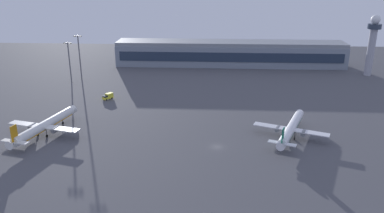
% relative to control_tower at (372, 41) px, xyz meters
% --- Properties ---
extents(ground_plane, '(416.00, 416.00, 0.00)m').
position_rel_control_tower_xyz_m(ground_plane, '(-94.75, -109.99, -21.57)').
color(ground_plane, '#4C4C51').
extents(terminal_building, '(155.21, 22.40, 16.40)m').
position_rel_control_tower_xyz_m(terminal_building, '(-85.68, 23.33, -13.48)').
color(terminal_building, gray).
rests_on(terminal_building, ground).
extents(control_tower, '(8.00, 8.00, 37.29)m').
position_rel_control_tower_xyz_m(control_tower, '(0.00, 0.00, 0.00)').
color(control_tower, '#A8A8B2').
rests_on(control_tower, ground).
extents(airplane_near_gate, '(28.81, 36.54, 9.78)m').
position_rel_control_tower_xyz_m(airplane_near_gate, '(-65.68, -99.54, -17.88)').
color(airplane_near_gate, white).
rests_on(airplane_near_gate, ground).
extents(airplane_terminal_side, '(31.39, 40.02, 10.39)m').
position_rel_control_tower_xyz_m(airplane_terminal_side, '(-163.88, -102.65, -17.64)').
color(airplane_terminal_side, silver).
rests_on(airplane_terminal_side, ground).
extents(catering_truck, '(5.21, 5.96, 3.05)m').
position_rel_control_tower_xyz_m(catering_truck, '(-150.42, -56.41, -19.99)').
color(catering_truck, yellow).
rests_on(catering_truck, ground).
extents(apron_light_central, '(4.80, 0.90, 23.84)m').
position_rel_control_tower_xyz_m(apron_light_central, '(-180.06, -26.77, -7.84)').
color(apron_light_central, slate).
rests_on(apron_light_central, ground).
extents(apron_light_west, '(4.80, 0.90, 26.77)m').
position_rel_control_tower_xyz_m(apron_light_west, '(-176.08, -20.33, -6.33)').
color(apron_light_west, slate).
rests_on(apron_light_west, ground).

